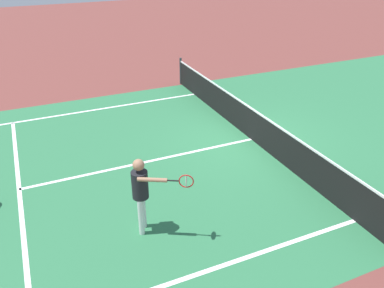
# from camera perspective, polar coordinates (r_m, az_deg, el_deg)

# --- Properties ---
(ground_plane) EXTENTS (60.00, 60.00, 0.00)m
(ground_plane) POSITION_cam_1_polar(r_m,az_deg,el_deg) (11.67, 8.64, 0.69)
(ground_plane) COLOR brown
(court_surface_inbounds) EXTENTS (10.62, 24.40, 0.00)m
(court_surface_inbounds) POSITION_cam_1_polar(r_m,az_deg,el_deg) (11.67, 8.65, 0.69)
(court_surface_inbounds) COLOR #2D7247
(court_surface_inbounds) RESTS_ON ground_plane
(line_sideline_left) EXTENTS (0.10, 11.89, 0.01)m
(line_sideline_left) POSITION_cam_1_polar(r_m,az_deg,el_deg) (13.81, -22.82, 3.19)
(line_sideline_left) COLOR white
(line_sideline_left) RESTS_ON ground_plane
(line_service_near) EXTENTS (8.22, 0.10, 0.01)m
(line_service_near) POSITION_cam_1_polar(r_m,az_deg,el_deg) (10.15, -23.91, -6.07)
(line_service_near) COLOR white
(line_service_near) RESTS_ON ground_plane
(line_center_service) EXTENTS (0.10, 6.40, 0.01)m
(line_center_service) POSITION_cam_1_polar(r_m,az_deg,el_deg) (10.46, -6.43, -2.55)
(line_center_service) COLOR white
(line_center_service) RESTS_ON ground_plane
(net) EXTENTS (10.95, 0.09, 1.07)m
(net) POSITION_cam_1_polar(r_m,az_deg,el_deg) (11.45, 8.82, 2.88)
(net) COLOR #33383D
(net) RESTS_ON ground_plane
(player_near) EXTENTS (0.88, 1.00, 1.65)m
(player_near) POSITION_cam_1_polar(r_m,az_deg,el_deg) (7.58, -7.36, -6.39)
(player_near) COLOR white
(player_near) RESTS_ON ground_plane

